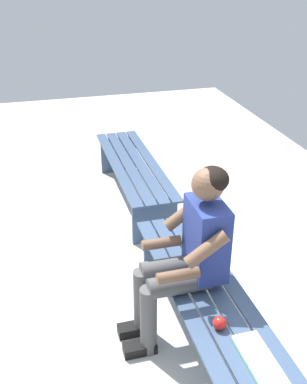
{
  "coord_description": "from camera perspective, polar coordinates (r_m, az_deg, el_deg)",
  "views": [
    {
      "loc": [
        -2.23,
        0.95,
        2.38
      ],
      "look_at": [
        0.71,
        0.15,
        0.79
      ],
      "focal_mm": 44.07,
      "sensor_mm": 36.0,
      "label": 1
    }
  ],
  "objects": [
    {
      "name": "ground_plane",
      "position": [
        4.04,
        -13.07,
        -9.79
      ],
      "size": [
        10.0,
        7.0,
        0.04
      ],
      "primitive_type": "cube",
      "color": "beige"
    },
    {
      "name": "bench_near",
      "position": [
        3.17,
        6.14,
        -12.74
      ],
      "size": [
        1.78,
        0.48,
        0.44
      ],
      "rotation": [
        0.0,
        0.0,
        0.01
      ],
      "color": "#384C6B",
      "rests_on": "ground"
    },
    {
      "name": "bench_far",
      "position": [
        4.82,
        -2.39,
        2.47
      ],
      "size": [
        1.81,
        0.48,
        0.44
      ],
      "rotation": [
        0.0,
        0.0,
        0.01
      ],
      "color": "#384C6B",
      "rests_on": "ground"
    },
    {
      "name": "person_seated",
      "position": [
        2.99,
        4.15,
        -7.18
      ],
      "size": [
        0.5,
        0.69,
        1.25
      ],
      "color": "navy",
      "rests_on": "ground"
    },
    {
      "name": "apple",
      "position": [
        2.81,
        8.0,
        -15.43
      ],
      "size": [
        0.08,
        0.08,
        0.08
      ],
      "primitive_type": "sphere",
      "color": "red",
      "rests_on": "bench_near"
    },
    {
      "name": "book_open",
      "position": [
        2.68,
        12.84,
        -19.42
      ],
      "size": [
        0.41,
        0.16,
        0.02
      ],
      "rotation": [
        0.0,
        0.0,
        0.01
      ],
      "color": "white",
      "rests_on": "bench_near"
    }
  ]
}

